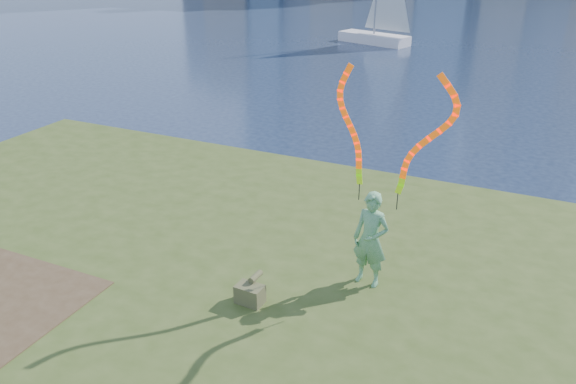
% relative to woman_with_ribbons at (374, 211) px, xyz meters
% --- Properties ---
extents(ground, '(320.00, 320.00, 0.00)m').
position_rel_woman_with_ribbons_xyz_m(ground, '(-3.47, -0.24, -2.20)').
color(ground, '#19253F').
rests_on(ground, ground).
extents(grassy_knoll, '(20.00, 18.00, 0.80)m').
position_rel_woman_with_ribbons_xyz_m(grassy_knoll, '(-3.47, -2.53, -1.86)').
color(grassy_knoll, '#3B4B1B').
rests_on(grassy_knoll, ground).
extents(woman_with_ribbons, '(2.07, 0.52, 4.10)m').
position_rel_woman_with_ribbons_xyz_m(woman_with_ribbons, '(0.00, 0.00, 0.00)').
color(woman_with_ribbons, '#148024').
rests_on(woman_with_ribbons, grassy_knoll).
extents(canvas_bag, '(0.47, 0.54, 0.43)m').
position_rel_woman_with_ribbons_xyz_m(canvas_bag, '(-1.61, -1.42, -1.22)').
color(canvas_bag, '#4A4E2A').
rests_on(canvas_bag, grassy_knoll).
extents(sailboat, '(5.01, 2.90, 7.60)m').
position_rel_woman_with_ribbons_xyz_m(sailboat, '(-8.15, 27.92, -0.89)').
color(sailboat, white).
rests_on(sailboat, ground).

